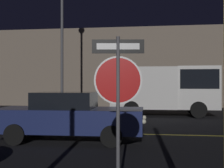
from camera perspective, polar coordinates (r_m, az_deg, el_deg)
road_center_stripe at (r=10.91m, az=4.43°, el=-9.09°), size 41.78×0.12×0.01m
stop_sign at (r=4.92m, az=1.11°, el=0.19°), size 0.82×0.13×2.47m
passing_car_2 at (r=9.57m, az=-7.90°, el=-5.91°), size 4.56×1.94×1.48m
delivery_truck at (r=17.46m, az=10.10°, el=-0.57°), size 5.73×2.56×2.68m
street_lamp at (r=18.57m, az=-9.12°, el=11.87°), size 0.49×0.49×8.48m
building_backdrop at (r=25.69m, az=1.35°, el=2.94°), size 30.86×3.33×6.14m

